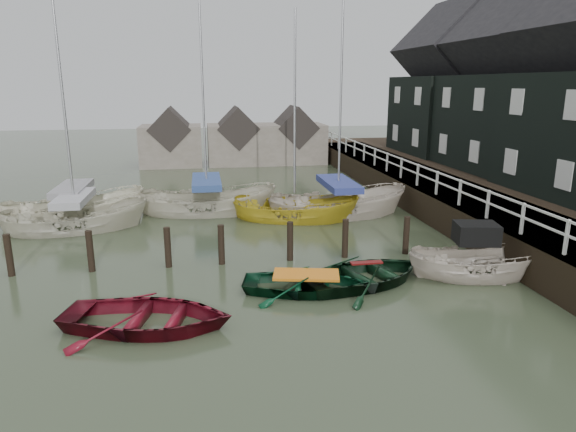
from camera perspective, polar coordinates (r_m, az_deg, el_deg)
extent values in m
plane|color=#313B25|center=(15.31, -2.33, -8.85)|extent=(120.00, 120.00, 0.00)
cube|color=black|center=(26.85, 15.37, 3.99)|extent=(3.00, 32.00, 0.20)
cube|color=silver|center=(26.10, 12.51, 6.21)|extent=(0.06, 32.00, 0.06)
cube|color=silver|center=(26.15, 12.46, 5.34)|extent=(0.06, 32.00, 0.06)
cube|color=black|center=(29.83, 24.83, 1.42)|extent=(14.00, 38.00, 1.50)
cube|color=black|center=(30.94, 23.55, 9.50)|extent=(6.00, 7.00, 5.00)
cube|color=black|center=(30.94, 24.38, 17.34)|extent=(6.11, 7.14, 6.11)
cube|color=black|center=(37.00, 17.66, 10.65)|extent=(6.40, 7.00, 5.00)
cube|color=black|center=(37.01, 18.19, 17.21)|extent=(6.52, 7.14, 6.52)
cylinder|color=black|center=(18.91, -28.51, -4.43)|extent=(0.22, 0.22, 1.80)
cylinder|color=black|center=(18.24, -21.06, -4.27)|extent=(0.22, 0.22, 1.80)
cylinder|color=black|center=(17.88, -13.18, -4.02)|extent=(0.22, 0.22, 1.80)
cylinder|color=black|center=(17.85, -7.40, -3.78)|extent=(0.22, 0.22, 1.80)
cylinder|color=black|center=(18.08, 0.23, -3.42)|extent=(0.22, 0.22, 1.80)
cylinder|color=black|center=(18.50, 6.36, -3.08)|extent=(0.22, 0.22, 1.80)
cylinder|color=black|center=(19.24, 12.97, -2.68)|extent=(0.22, 0.22, 1.80)
cube|color=#665B51|center=(40.27, -12.83, 7.65)|extent=(4.50, 4.00, 3.00)
cube|color=#282321|center=(40.15, -12.93, 9.49)|extent=(3.18, 4.08, 3.18)
cube|color=#665B51|center=(40.30, -5.65, 7.94)|extent=(4.50, 4.00, 3.00)
cube|color=#282321|center=(40.17, -5.70, 9.78)|extent=(3.18, 4.08, 3.18)
cube|color=#665B51|center=(40.85, 0.72, 8.10)|extent=(4.50, 4.00, 3.00)
cube|color=#282321|center=(40.73, 0.72, 9.92)|extent=(3.18, 4.08, 3.18)
imported|color=#5F0D1A|center=(13.91, -15.25, -11.89)|extent=(4.97, 4.06, 0.90)
imported|color=#08311B|center=(15.62, 2.02, -8.35)|extent=(4.26, 3.44, 0.78)
imported|color=black|center=(16.36, 8.63, -7.42)|extent=(5.04, 4.27, 0.89)
imported|color=#C1B4A4|center=(17.69, 20.09, -6.47)|extent=(4.61, 2.48, 1.69)
cube|color=black|center=(17.42, 20.18, -1.82)|extent=(1.47, 1.24, 0.65)
imported|color=#BBB6A0|center=(23.70, -22.38, -1.44)|extent=(6.23, 3.13, 2.30)
cylinder|color=#B2B2B7|center=(22.91, -23.85, 13.12)|extent=(0.10, 0.10, 9.44)
cube|color=#9A9A9F|center=(23.38, -22.70, 1.83)|extent=(3.42, 1.68, 0.30)
imported|color=beige|center=(25.11, -8.91, 0.36)|extent=(6.86, 3.13, 2.57)
cylinder|color=#B2B2B7|center=(24.37, -9.52, 15.18)|extent=(0.10, 0.10, 10.04)
cube|color=navy|center=(24.79, -9.05, 3.79)|extent=(3.77, 1.68, 0.30)
imported|color=gold|center=(23.60, 0.72, -0.38)|extent=(6.24, 3.88, 2.26)
cylinder|color=#B2B2B7|center=(22.83, 0.76, 12.32)|extent=(0.10, 0.10, 7.90)
imported|color=beige|center=(24.37, 5.55, 0.03)|extent=(6.80, 2.84, 2.58)
cylinder|color=#B2B2B7|center=(23.61, 5.90, 13.51)|extent=(0.10, 0.10, 8.52)
cube|color=navy|center=(24.04, 5.64, 3.59)|extent=(3.74, 1.52, 0.30)
imported|color=beige|center=(25.46, -22.52, -0.40)|extent=(6.72, 4.13, 2.43)
cylinder|color=#B2B2B7|center=(24.76, -23.59, 10.20)|extent=(0.10, 0.10, 6.75)
cube|color=gray|center=(25.15, -22.84, 2.81)|extent=(3.68, 2.23, 0.30)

